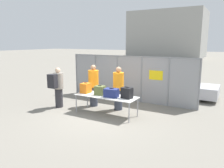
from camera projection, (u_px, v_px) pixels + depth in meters
ground_plane at (102, 115)px, 8.17m from camera, size 120.00×120.00×0.00m
fence_section at (129, 78)px, 9.95m from camera, size 6.14×0.07×2.07m
inspection_table at (106, 97)px, 8.08m from camera, size 2.36×0.84×0.72m
suitcase_orange at (86, 88)px, 8.48m from camera, size 0.33×0.36×0.41m
suitcase_olive at (100, 90)px, 8.16m from camera, size 0.37×0.33×0.36m
suitcase_navy at (111, 93)px, 7.83m from camera, size 0.54×0.41×0.33m
suitcase_black at (127, 93)px, 7.65m from camera, size 0.41×0.32×0.41m
traveler_hooded at (57, 86)px, 8.91m from camera, size 0.41×0.63×1.65m
security_worker_near at (118, 88)px, 8.62m from camera, size 0.43×0.43×1.73m
security_worker_far at (94, 85)px, 9.13m from camera, size 0.43×0.43×1.75m
utility_trailer at (179, 89)px, 10.80m from camera, size 4.59×2.19×0.65m
distant_hangar at (167, 35)px, 39.04m from camera, size 12.54×8.22×7.93m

